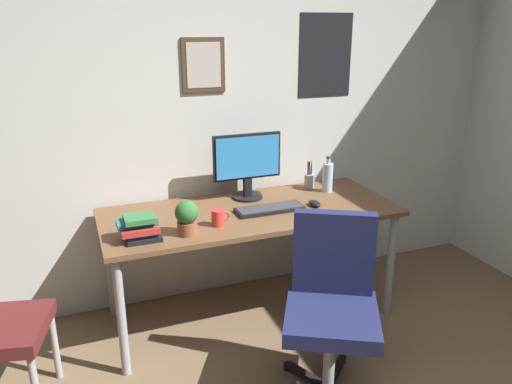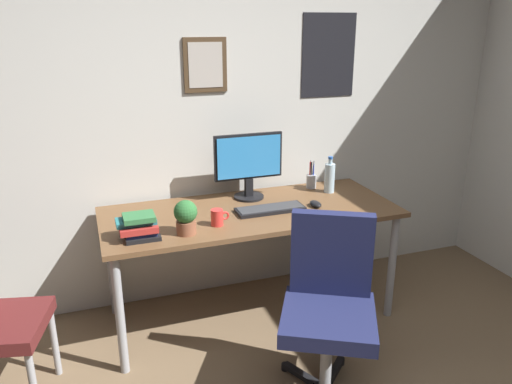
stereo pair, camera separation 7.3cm
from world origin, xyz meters
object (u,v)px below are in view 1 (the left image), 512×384
keyboard (270,209)px  book_stack_left (140,228)px  potted_plant (187,217)px  pen_cup (309,180)px  office_chair (332,298)px  computer_mouse (315,203)px  coffee_mug_near (218,218)px  water_bottle (328,177)px  monitor (247,163)px

keyboard → book_stack_left: book_stack_left is taller
keyboard → potted_plant: size_ratio=2.21×
keyboard → book_stack_left: 0.83m
potted_plant → book_stack_left: potted_plant is taller
keyboard → pen_cup: 0.55m
book_stack_left → office_chair: bearing=-34.8°
pen_cup → potted_plant: bearing=-153.4°
keyboard → book_stack_left: bearing=-170.4°
computer_mouse → book_stack_left: 1.12m
office_chair → coffee_mug_near: office_chair is taller
water_bottle → potted_plant: size_ratio=1.29×
computer_mouse → office_chair: bearing=-110.0°
computer_mouse → book_stack_left: (-1.12, -0.11, 0.05)m
water_bottle → coffee_mug_near: water_bottle is taller
computer_mouse → pen_cup: size_ratio=0.55×
keyboard → potted_plant: (-0.56, -0.17, 0.09)m
computer_mouse → potted_plant: (-0.86, -0.15, 0.09)m
monitor → potted_plant: size_ratio=2.36×
pen_cup → monitor: bearing=-174.0°
monitor → keyboard: bearing=-80.8°
office_chair → pen_cup: bearing=69.5°
keyboard → book_stack_left: size_ratio=1.91×
water_bottle → potted_plant: bearing=-160.7°
computer_mouse → pen_cup: (0.14, 0.36, 0.04)m
pen_cup → book_stack_left: (-1.26, -0.47, 0.01)m
keyboard → potted_plant: potted_plant is taller
computer_mouse → potted_plant: 0.88m
potted_plant → pen_cup: 1.12m
water_bottle → pen_cup: water_bottle is taller
coffee_mug_near → potted_plant: 0.21m
coffee_mug_near → keyboard: bearing=16.7°
coffee_mug_near → book_stack_left: book_stack_left is taller
office_chair → computer_mouse: bearing=70.0°
keyboard → book_stack_left: (-0.82, -0.14, 0.05)m
potted_plant → book_stack_left: size_ratio=0.87×
water_bottle → potted_plant: (-1.08, -0.38, -0.00)m
water_bottle → pen_cup: (-0.08, 0.12, -0.05)m
office_chair → book_stack_left: (-0.86, 0.60, 0.28)m
water_bottle → coffee_mug_near: size_ratio=2.30×
monitor → coffee_mug_near: 0.54m
keyboard → coffee_mug_near: coffee_mug_near is taller
water_bottle → coffee_mug_near: (-0.88, -0.32, -0.06)m
coffee_mug_near → water_bottle: bearing=19.8°
keyboard → coffee_mug_near: (-0.37, -0.11, 0.04)m
keyboard → coffee_mug_near: 0.39m
keyboard → computer_mouse: bearing=-4.4°
water_bottle → book_stack_left: 1.38m
potted_plant → office_chair: bearing=-42.9°
coffee_mug_near → book_stack_left: 0.45m
monitor → computer_mouse: (0.35, -0.31, -0.22)m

